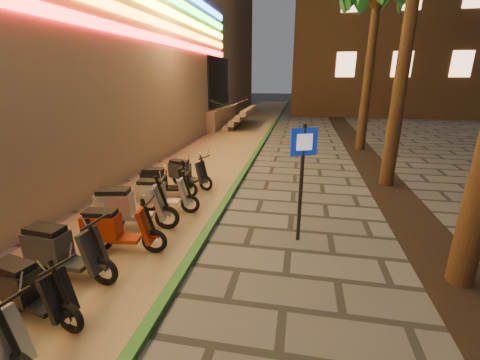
% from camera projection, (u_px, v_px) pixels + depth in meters
% --- Properties ---
extents(ground, '(120.00, 120.00, 0.00)m').
position_uv_depth(ground, '(212.00, 345.00, 3.99)').
color(ground, '#474442').
rests_on(ground, ground).
extents(parking_strip, '(3.40, 60.00, 0.01)m').
position_uv_depth(parking_strip, '(216.00, 154.00, 13.79)').
color(parking_strip, '#8C7251').
rests_on(parking_strip, ground).
extents(green_curb, '(0.18, 60.00, 0.10)m').
position_uv_depth(green_curb, '(255.00, 154.00, 13.48)').
color(green_curb, '#255F23').
rests_on(green_curb, ground).
extents(planting_strip, '(1.20, 40.00, 0.02)m').
position_uv_depth(planting_strip, '(404.00, 209.00, 8.02)').
color(planting_strip, black).
rests_on(planting_strip, ground).
extents(palm_d, '(2.97, 3.02, 7.16)m').
position_uv_depth(palm_d, '(377.00, 3.00, 12.71)').
color(palm_d, '#472D19').
rests_on(palm_d, ground).
extents(pedestrian_sign, '(0.49, 0.23, 2.36)m').
position_uv_depth(pedestrian_sign, '(302.00, 168.00, 6.09)').
color(pedestrian_sign, black).
rests_on(pedestrian_sign, ground).
extents(scooter_5, '(1.49, 0.68, 1.05)m').
position_uv_depth(scooter_5, '(29.00, 289.00, 4.32)').
color(scooter_5, black).
rests_on(scooter_5, ground).
extents(scooter_6, '(1.64, 0.59, 1.16)m').
position_uv_depth(scooter_6, '(61.00, 250.00, 5.19)').
color(scooter_6, black).
rests_on(scooter_6, ground).
extents(scooter_7, '(1.57, 0.61, 1.10)m').
position_uv_depth(scooter_7, '(115.00, 229.00, 5.98)').
color(scooter_7, black).
rests_on(scooter_7, ground).
extents(scooter_8, '(1.74, 0.79, 1.22)m').
position_uv_depth(scooter_8, '(128.00, 207.00, 6.83)').
color(scooter_8, black).
rests_on(scooter_8, ground).
extents(scooter_9, '(1.52, 0.57, 1.07)m').
position_uv_depth(scooter_9, '(160.00, 194.00, 7.75)').
color(scooter_9, black).
rests_on(scooter_9, ground).
extents(scooter_10, '(1.53, 0.60, 1.07)m').
position_uv_depth(scooter_10, '(163.00, 181.00, 8.70)').
color(scooter_10, black).
rests_on(scooter_10, ground).
extents(scooter_11, '(1.47, 0.78, 1.04)m').
position_uv_depth(scooter_11, '(186.00, 172.00, 9.54)').
color(scooter_11, black).
rests_on(scooter_11, ground).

